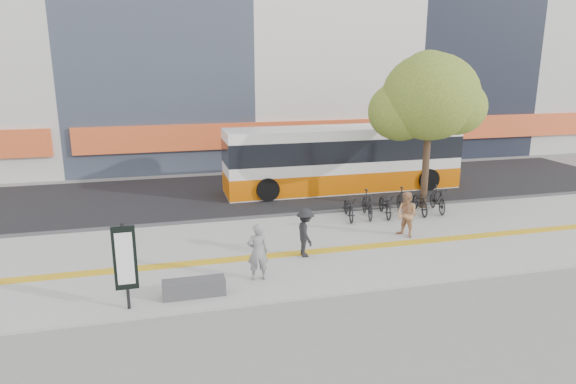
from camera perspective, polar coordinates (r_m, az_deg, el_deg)
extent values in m
plane|color=slate|center=(15.06, -0.79, -8.80)|extent=(120.00, 120.00, 0.00)
cube|color=gray|center=(16.40, -2.04, -6.65)|extent=(40.00, 7.00, 0.08)
cube|color=gold|center=(15.93, -1.65, -7.13)|extent=(40.00, 0.45, 0.01)
cube|color=black|center=(23.44, -6.03, -0.21)|extent=(40.00, 8.00, 0.06)
cube|color=#38383B|center=(19.63, -4.27, -2.98)|extent=(40.00, 0.25, 0.14)
cube|color=#E35829|center=(28.27, -3.66, 6.44)|extent=(19.00, 0.50, 1.40)
cube|color=#E35829|center=(36.23, 25.75, 6.82)|extent=(15.20, 0.50, 1.40)
cube|color=#38383B|center=(13.50, -10.51, -10.51)|extent=(1.60, 0.45, 0.45)
cylinder|color=black|center=(12.90, -17.75, -7.98)|extent=(0.08, 0.08, 2.20)
cube|color=black|center=(12.82, -17.83, -7.07)|extent=(0.55, 0.08, 1.60)
cube|color=white|center=(12.77, -17.84, -7.15)|extent=(0.40, 0.02, 1.30)
cylinder|color=#39291A|center=(21.38, 15.16, 2.46)|extent=(0.28, 0.28, 3.20)
ellipsoid|color=#406020|center=(20.99, 15.69, 10.28)|extent=(3.80, 3.80, 3.42)
ellipsoid|color=#406020|center=(21.00, 12.50, 8.83)|extent=(2.60, 2.60, 2.34)
ellipsoid|color=#406020|center=(21.14, 18.30, 9.02)|extent=(2.40, 2.40, 2.16)
ellipsoid|color=#406020|center=(21.80, 15.47, 12.54)|extent=(2.20, 2.20, 1.98)
cube|color=silver|center=(23.89, 6.18, 3.75)|extent=(11.02, 2.30, 2.94)
cube|color=#C75804|center=(24.08, 6.12, 1.49)|extent=(11.04, 2.31, 0.92)
cube|color=black|center=(23.80, 6.22, 4.94)|extent=(11.04, 2.31, 1.01)
cylinder|color=black|center=(21.94, -2.30, 0.28)|extent=(1.01, 0.32, 1.01)
cylinder|color=black|center=(24.13, -3.46, 1.58)|extent=(1.01, 0.32, 1.01)
cylinder|color=black|center=(24.70, 15.48, 1.37)|extent=(1.01, 0.32, 1.01)
cylinder|color=black|center=(26.66, 13.05, 2.47)|extent=(1.01, 0.32, 1.01)
imported|color=black|center=(19.53, 6.87, -1.67)|extent=(0.96, 1.88, 0.94)
imported|color=black|center=(19.80, 8.91, -1.36)|extent=(0.82, 1.80, 1.05)
imported|color=black|center=(20.12, 10.88, -1.35)|extent=(0.96, 1.88, 0.94)
imported|color=black|center=(20.43, 12.80, -1.05)|extent=(0.82, 1.80, 1.05)
imported|color=black|center=(20.80, 14.65, -1.04)|extent=(0.96, 1.88, 0.94)
imported|color=black|center=(21.15, 16.45, -0.76)|extent=(0.82, 1.80, 1.05)
imported|color=black|center=(14.03, -3.41, -6.72)|extent=(0.61, 0.42, 1.61)
imported|color=#B07A52|center=(17.81, 13.21, -2.50)|extent=(0.89, 0.96, 1.57)
imported|color=black|center=(15.66, 1.97, -4.57)|extent=(0.58, 0.99, 1.52)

